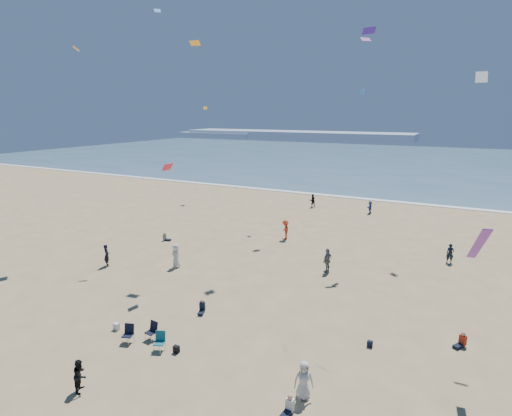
% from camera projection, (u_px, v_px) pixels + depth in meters
% --- Properties ---
extents(ground, '(220.00, 220.00, 0.00)m').
position_uv_depth(ground, '(138.00, 382.00, 18.33)').
color(ground, tan).
rests_on(ground, ground).
extents(ocean, '(220.00, 100.00, 0.06)m').
position_uv_depth(ocean, '(406.00, 161.00, 100.55)').
color(ocean, '#476B84').
rests_on(ocean, ground).
extents(surf_line, '(220.00, 1.20, 0.08)m').
position_uv_depth(surf_line, '(361.00, 198.00, 57.27)').
color(surf_line, white).
rests_on(surf_line, ground).
extents(headland_far, '(110.00, 20.00, 3.20)m').
position_uv_depth(headland_far, '(295.00, 135.00, 191.67)').
color(headland_far, '#7A8EA8').
rests_on(headland_far, ground).
extents(headland_near, '(40.00, 14.00, 2.00)m').
position_uv_depth(headland_near, '(219.00, 134.00, 205.20)').
color(headland_near, '#7A8EA8').
rests_on(headland_near, ground).
extents(standing_flyers, '(36.14, 39.61, 1.93)m').
position_uv_depth(standing_flyers, '(350.00, 266.00, 29.81)').
color(standing_flyers, black).
rests_on(standing_flyers, ground).
extents(seated_group, '(26.73, 23.15, 0.84)m').
position_uv_depth(seated_group, '(235.00, 323.00, 22.71)').
color(seated_group, silver).
rests_on(seated_group, ground).
extents(chair_cluster, '(2.78, 1.51, 1.00)m').
position_uv_depth(chair_cluster, '(146.00, 336.00, 21.23)').
color(chair_cluster, black).
rests_on(chair_cluster, ground).
extents(white_tote, '(0.35, 0.20, 0.40)m').
position_uv_depth(white_tote, '(116.00, 326.00, 22.75)').
color(white_tote, silver).
rests_on(white_tote, ground).
extents(black_backpack, '(0.30, 0.22, 0.38)m').
position_uv_depth(black_backpack, '(176.00, 349.00, 20.57)').
color(black_backpack, black).
rests_on(black_backpack, ground).
extents(navy_bag, '(0.28, 0.18, 0.34)m').
position_uv_depth(navy_bag, '(370.00, 344.00, 21.09)').
color(navy_bag, black).
rests_on(navy_bag, ground).
extents(kites_aloft, '(38.26, 40.90, 27.76)m').
position_uv_depth(kites_aloft, '(382.00, 70.00, 21.60)').
color(kites_aloft, gold).
rests_on(kites_aloft, ground).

